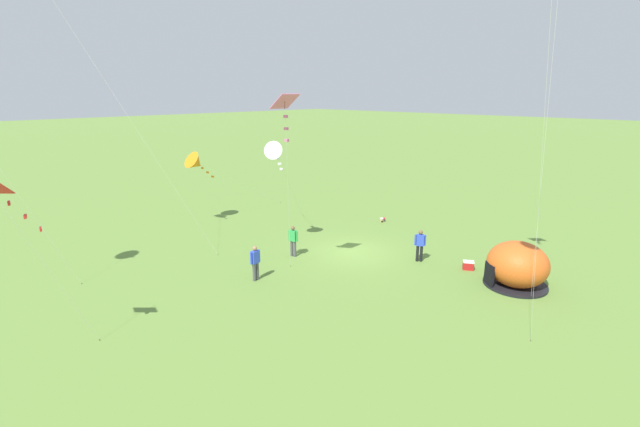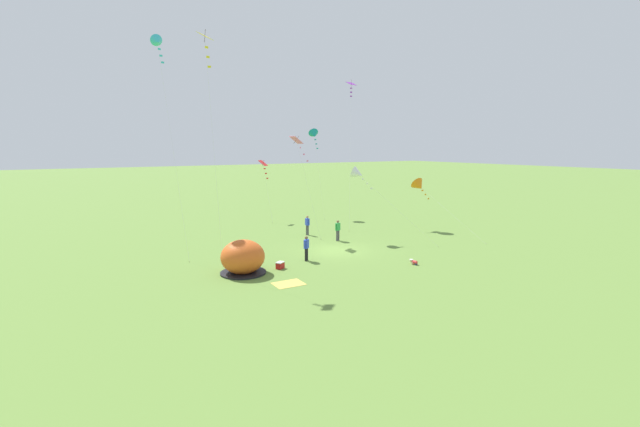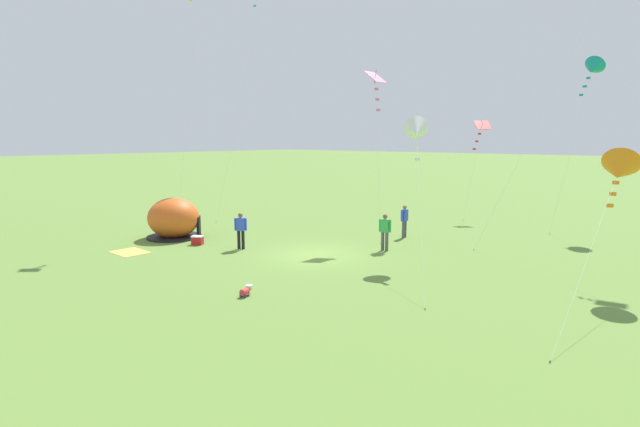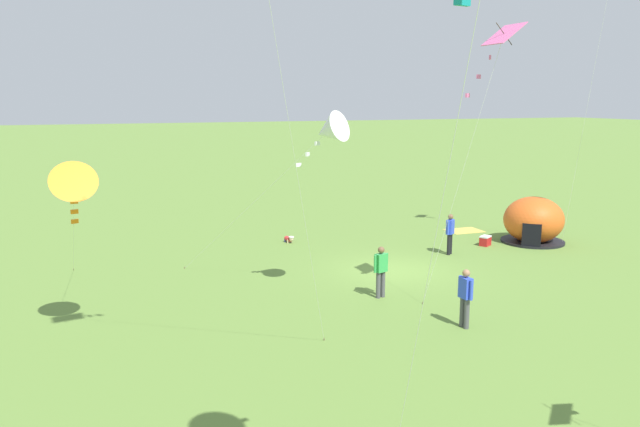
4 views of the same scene
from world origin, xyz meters
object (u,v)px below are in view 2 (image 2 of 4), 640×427
kite_red (264,165)px  toddler_crawling (413,262)px  popup_tent (243,258)px  person_strolling (306,247)px  kite_orange (419,186)px  kite_purple (351,88)px  kite_cyan (157,42)px  kite_yellow (206,46)px  person_far_back (307,224)px  kite_pink (298,143)px  cooler_box (280,265)px  kite_white (358,174)px  kite_teal (314,135)px  person_with_toddler (338,229)px

kite_red → toddler_crawling: bearing=-86.4°
popup_tent → person_strolling: size_ratio=1.63×
kite_orange → kite_purple: 12.72m
popup_tent → kite_purple: 24.99m
kite_cyan → kite_yellow: (1.57, -6.29, -1.30)m
person_far_back → kite_pink: bearing=-147.7°
cooler_box → toddler_crawling: size_ratio=1.16×
popup_tent → kite_orange: size_ratio=0.34×
cooler_box → kite_purple: (14.78, 13.26, 13.44)m
kite_white → kite_teal: kite_teal is taller
person_strolling → kite_orange: kite_orange is taller
kite_purple → person_strolling: bearing=-134.8°
kite_orange → person_with_toddler: bearing=-178.7°
person_with_toddler → kite_teal: 15.86m
person_strolling → kite_orange: size_ratio=0.21×
person_far_back → kite_purple: bearing=31.8°
person_strolling → kite_teal: (10.49, 16.77, 8.06)m
kite_cyan → kite_purple: kite_cyan is taller
person_far_back → person_strolling: bearing=-120.0°
toddler_crawling → kite_white: bearing=80.3°
kite_cyan → person_strolling: bearing=-49.7°
kite_pink → kite_orange: kite_pink is taller
kite_teal → kite_orange: bearing=-72.3°
cooler_box → kite_teal: 23.47m
person_far_back → kite_white: (2.71, -3.68, 4.52)m
toddler_crawling → kite_purple: (6.81, 16.96, 13.48)m
cooler_box → kite_yellow: (-3.32, 3.03, 13.56)m
person_far_back → kite_cyan: kite_cyan is taller
kite_cyan → person_far_back: bearing=-5.4°
kite_pink → kite_yellow: bearing=-153.3°
kite_pink → kite_yellow: (-8.62, -4.34, 5.79)m
person_strolling → kite_yellow: 14.20m
popup_tent → person_with_toddler: size_ratio=1.63×
cooler_box → kite_teal: kite_teal is taller
toddler_crawling → kite_purple: bearing=68.1°
cooler_box → person_with_toddler: 9.14m
cooler_box → kite_white: (9.38, 4.55, 5.26)m
cooler_box → person_far_back: (6.67, 8.23, 0.74)m
popup_tent → kite_cyan: bearing=105.4°
kite_yellow → kite_pink: bearing=26.7°
popup_tent → cooler_box: 2.53m
kite_red → kite_purple: kite_purple is taller
person_far_back → kite_white: kite_white is taller
person_strolling → kite_white: bearing=28.3°
kite_yellow → kite_red: bearing=55.2°
person_with_toddler → kite_white: (1.71, -0.36, 4.52)m
kite_yellow → person_far_back: bearing=27.5°
person_with_toddler → kite_red: kite_red is taller
cooler_box → person_strolling: size_ratio=0.37×
person_strolling → kite_white: size_ratio=0.27×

